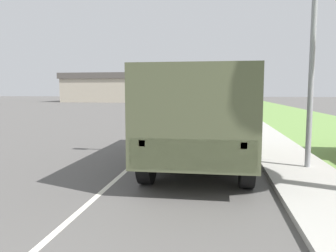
{
  "coord_description": "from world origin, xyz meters",
  "views": [
    {
      "loc": [
        2.36,
        -0.72,
        2.1
      ],
      "look_at": [
        0.76,
        9.97,
        0.95
      ],
      "focal_mm": 35.0,
      "sensor_mm": 36.0,
      "label": 1
    }
  ],
  "objects_px": {
    "military_truck": "(201,111)",
    "car_third_ahead": "(185,102)",
    "car_fourth_ahead": "(190,100)",
    "lamp_post": "(305,16)",
    "car_second_ahead": "(213,107)",
    "car_nearest_ahead": "(203,115)"
  },
  "relations": [
    {
      "from": "military_truck",
      "to": "car_third_ahead",
      "type": "xyz_separation_m",
      "value": [
        -3.86,
        35.04,
        -0.81
      ]
    },
    {
      "from": "car_fourth_ahead",
      "to": "lamp_post",
      "type": "distance_m",
      "value": 47.57
    },
    {
      "from": "military_truck",
      "to": "car_second_ahead",
      "type": "relative_size",
      "value": 1.62
    },
    {
      "from": "military_truck",
      "to": "lamp_post",
      "type": "bearing_deg",
      "value": -8.29
    },
    {
      "from": "car_fourth_ahead",
      "to": "car_third_ahead",
      "type": "bearing_deg",
      "value": -89.24
    },
    {
      "from": "car_nearest_ahead",
      "to": "car_fourth_ahead",
      "type": "distance_m",
      "value": 35.93
    },
    {
      "from": "car_nearest_ahead",
      "to": "car_third_ahead",
      "type": "xyz_separation_m",
      "value": [
        -3.46,
        24.18,
        0.04
      ]
    },
    {
      "from": "car_fourth_ahead",
      "to": "military_truck",
      "type": "bearing_deg",
      "value": -85.07
    },
    {
      "from": "car_third_ahead",
      "to": "lamp_post",
      "type": "height_order",
      "value": "lamp_post"
    },
    {
      "from": "car_second_ahead",
      "to": "car_fourth_ahead",
      "type": "relative_size",
      "value": 0.97
    },
    {
      "from": "car_second_ahead",
      "to": "car_third_ahead",
      "type": "height_order",
      "value": "car_third_ahead"
    },
    {
      "from": "car_third_ahead",
      "to": "car_fourth_ahead",
      "type": "height_order",
      "value": "car_third_ahead"
    },
    {
      "from": "military_truck",
      "to": "car_fourth_ahead",
      "type": "relative_size",
      "value": 1.58
    },
    {
      "from": "military_truck",
      "to": "car_fourth_ahead",
      "type": "height_order",
      "value": "military_truck"
    },
    {
      "from": "car_second_ahead",
      "to": "car_fourth_ahead",
      "type": "distance_m",
      "value": 27.2
    },
    {
      "from": "car_third_ahead",
      "to": "lamp_post",
      "type": "xyz_separation_m",
      "value": [
        6.48,
        -35.42,
        3.26
      ]
    },
    {
      "from": "military_truck",
      "to": "car_fourth_ahead",
      "type": "bearing_deg",
      "value": 94.93
    },
    {
      "from": "car_third_ahead",
      "to": "car_fourth_ahead",
      "type": "xyz_separation_m",
      "value": [
        -0.15,
        11.56,
        -0.06
      ]
    },
    {
      "from": "military_truck",
      "to": "car_fourth_ahead",
      "type": "distance_m",
      "value": 46.78
    },
    {
      "from": "lamp_post",
      "to": "car_fourth_ahead",
      "type": "bearing_deg",
      "value": 98.03
    },
    {
      "from": "car_nearest_ahead",
      "to": "lamp_post",
      "type": "height_order",
      "value": "lamp_post"
    },
    {
      "from": "car_nearest_ahead",
      "to": "car_second_ahead",
      "type": "distance_m",
      "value": 8.87
    }
  ]
}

